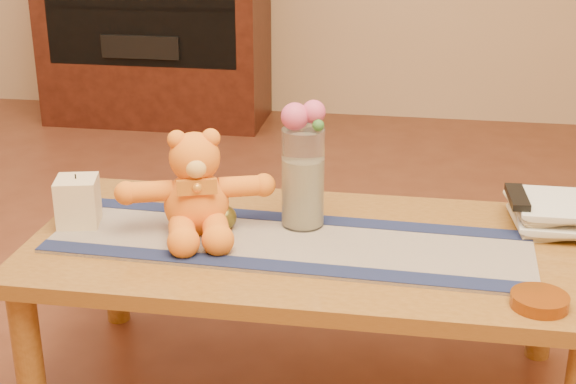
% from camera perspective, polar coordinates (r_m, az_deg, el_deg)
% --- Properties ---
extents(coffee_table_top, '(1.40, 0.70, 0.04)m').
position_cam_1_polar(coffee_table_top, '(2.10, 1.35, -3.89)').
color(coffee_table_top, brown).
rests_on(coffee_table_top, floor).
extents(table_leg_fl, '(0.07, 0.07, 0.41)m').
position_cam_1_polar(table_leg_fl, '(2.15, -17.38, -11.23)').
color(table_leg_fl, brown).
rests_on(table_leg_fl, floor).
extents(table_leg_bl, '(0.07, 0.07, 0.41)m').
position_cam_1_polar(table_leg_bl, '(2.61, -11.87, -4.62)').
color(table_leg_bl, brown).
rests_on(table_leg_bl, floor).
extents(table_leg_br, '(0.07, 0.07, 0.41)m').
position_cam_1_polar(table_leg_br, '(2.48, 17.22, -6.64)').
color(table_leg_br, brown).
rests_on(table_leg_br, floor).
extents(persian_runner, '(1.21, 0.39, 0.01)m').
position_cam_1_polar(persian_runner, '(2.08, 0.08, -3.48)').
color(persian_runner, '#201C4F').
rests_on(persian_runner, coffee_table_top).
extents(runner_border_near, '(1.20, 0.10, 0.00)m').
position_cam_1_polar(runner_border_near, '(1.95, -0.76, -5.10)').
color(runner_border_near, '#161D43').
rests_on(runner_border_near, persian_runner).
extents(runner_border_far, '(1.20, 0.10, 0.00)m').
position_cam_1_polar(runner_border_far, '(2.21, 0.81, -1.81)').
color(runner_border_far, '#161D43').
rests_on(runner_border_far, persian_runner).
extents(teddy_bear, '(0.46, 0.41, 0.25)m').
position_cam_1_polar(teddy_bear, '(2.11, -6.37, 0.59)').
color(teddy_bear, orange).
rests_on(teddy_bear, persian_runner).
extents(pillar_candle, '(0.13, 0.13, 0.13)m').
position_cam_1_polar(pillar_candle, '(2.22, -14.26, -0.61)').
color(pillar_candle, beige).
rests_on(pillar_candle, persian_runner).
extents(candle_wick, '(0.00, 0.00, 0.01)m').
position_cam_1_polar(candle_wick, '(2.20, -14.42, 1.04)').
color(candle_wick, black).
rests_on(candle_wick, pillar_candle).
extents(glass_vase, '(0.11, 0.11, 0.26)m').
position_cam_1_polar(glass_vase, '(2.12, 1.04, 0.98)').
color(glass_vase, silver).
rests_on(glass_vase, persian_runner).
extents(potpourri_fill, '(0.09, 0.09, 0.18)m').
position_cam_1_polar(potpourri_fill, '(2.14, 1.03, 0.00)').
color(potpourri_fill, beige).
rests_on(potpourri_fill, glass_vase).
extents(rose_left, '(0.07, 0.07, 0.07)m').
position_cam_1_polar(rose_left, '(2.07, 0.48, 5.22)').
color(rose_left, '#C94674').
rests_on(rose_left, glass_vase).
extents(rose_right, '(0.06, 0.06, 0.06)m').
position_cam_1_polar(rose_right, '(2.07, 1.78, 5.54)').
color(rose_right, '#C94674').
rests_on(rose_right, glass_vase).
extents(blue_flower_back, '(0.04, 0.04, 0.04)m').
position_cam_1_polar(blue_flower_back, '(2.11, 1.48, 5.33)').
color(blue_flower_back, '#455795').
rests_on(blue_flower_back, glass_vase).
extents(blue_flower_side, '(0.04, 0.04, 0.04)m').
position_cam_1_polar(blue_flower_side, '(2.10, 0.33, 5.06)').
color(blue_flower_side, '#455795').
rests_on(blue_flower_side, glass_vase).
extents(leaf_sprig, '(0.03, 0.03, 0.03)m').
position_cam_1_polar(leaf_sprig, '(2.05, 2.09, 4.61)').
color(leaf_sprig, '#33662D').
rests_on(leaf_sprig, glass_vase).
extents(bronze_ball, '(0.06, 0.06, 0.06)m').
position_cam_1_polar(bronze_ball, '(2.14, -4.40, -1.77)').
color(bronze_ball, '#4B4419').
rests_on(bronze_ball, persian_runner).
extents(book_bottom, '(0.19, 0.24, 0.02)m').
position_cam_1_polar(book_bottom, '(2.26, 15.28, -2.00)').
color(book_bottom, beige).
rests_on(book_bottom, coffee_table_top).
extents(book_lower, '(0.17, 0.23, 0.02)m').
position_cam_1_polar(book_lower, '(2.25, 15.47, -1.60)').
color(book_lower, beige).
rests_on(book_lower, book_bottom).
extents(book_upper, '(0.20, 0.25, 0.02)m').
position_cam_1_polar(book_upper, '(2.25, 15.21, -1.08)').
color(book_upper, beige).
rests_on(book_upper, book_lower).
extents(book_top, '(0.16, 0.22, 0.02)m').
position_cam_1_polar(book_top, '(2.24, 15.53, -0.68)').
color(book_top, beige).
rests_on(book_top, book_upper).
extents(tv_remote, '(0.05, 0.16, 0.02)m').
position_cam_1_polar(tv_remote, '(2.22, 15.50, -0.34)').
color(tv_remote, black).
rests_on(tv_remote, book_top).
extents(amber_dish, '(0.16, 0.16, 0.03)m').
position_cam_1_polar(amber_dish, '(1.87, 16.92, -7.18)').
color(amber_dish, '#BF5914').
rests_on(amber_dish, coffee_table_top).
extents(media_cabinet, '(1.20, 0.50, 1.10)m').
position_cam_1_polar(media_cabinet, '(4.67, -9.16, 11.49)').
color(media_cabinet, black).
rests_on(media_cabinet, floor).
extents(cabinet_cavity, '(1.02, 0.03, 0.61)m').
position_cam_1_polar(cabinet_cavity, '(4.43, -10.20, 12.35)').
color(cabinet_cavity, black).
rests_on(cabinet_cavity, media_cabinet).
extents(cabinet_shelf, '(1.02, 0.20, 0.02)m').
position_cam_1_polar(cabinet_shelf, '(4.51, -9.85, 12.53)').
color(cabinet_shelf, black).
rests_on(cabinet_shelf, media_cabinet).
extents(stereo_lower, '(0.42, 0.28, 0.12)m').
position_cam_1_polar(stereo_lower, '(4.56, -9.61, 10.11)').
color(stereo_lower, black).
rests_on(stereo_lower, media_cabinet).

